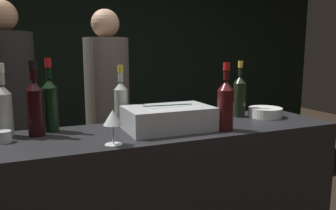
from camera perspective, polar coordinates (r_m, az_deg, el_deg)
wall_back_chalkboard at (r=3.88m, az=-13.38°, el=7.75°), size 6.40×0.06×2.80m
ice_bin_with_bottles at (r=1.68m, az=0.16°, el=-2.16°), size 0.44×0.27×0.12m
bowl_white at (r=2.09m, az=16.57°, el=-1.18°), size 0.20×0.20×0.06m
wine_glass at (r=1.41m, az=-9.59°, el=-2.39°), size 0.08×0.08×0.15m
candle_votive at (r=1.62m, az=-26.70°, el=-4.93°), size 0.07×0.07×0.05m
red_wine_bottle_black_foil at (r=1.66m, az=-22.12°, el=0.00°), size 0.08×0.08×0.36m
rose_wine_bottle at (r=1.80m, az=-8.17°, el=0.75°), size 0.07×0.07×0.33m
white_wine_bottle at (r=1.71m, az=-26.65°, el=-0.45°), size 0.07×0.07×0.34m
red_wine_bottle_tall at (r=1.67m, az=9.98°, el=0.33°), size 0.08×0.08×0.34m
champagne_bottle at (r=2.05m, az=12.33°, el=1.80°), size 0.07×0.07×0.34m
red_wine_bottle_burgundy at (r=1.72m, az=-19.81°, el=0.37°), size 0.07×0.07×0.37m
person_in_hoodie at (r=2.54m, az=-25.91°, el=-2.24°), size 0.38×0.38×1.83m
person_blond_tee at (r=2.59m, az=-10.42°, el=-1.42°), size 0.34×0.34×1.80m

